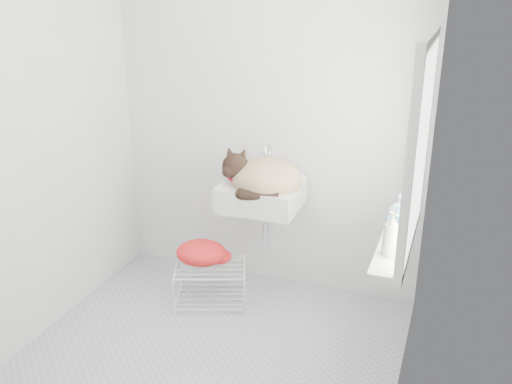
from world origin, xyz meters
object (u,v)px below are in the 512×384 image
(bottle_a, at_px, (389,254))
(cat, at_px, (262,178))
(bottle_b, at_px, (395,238))
(bottle_c, at_px, (399,224))
(wire_rack, at_px, (211,283))
(sink, at_px, (262,183))

(bottle_a, bearing_deg, cat, 142.12)
(bottle_b, distance_m, bottle_c, 0.19)
(cat, xyz_separation_m, bottle_c, (0.93, -0.33, -0.04))
(wire_rack, height_order, bottle_a, bottle_a)
(sink, xyz_separation_m, bottle_c, (0.94, -0.35, 0.00))
(bottle_a, distance_m, bottle_b, 0.20)
(cat, bearing_deg, wire_rack, -143.05)
(bottle_a, xyz_separation_m, bottle_c, (0.00, 0.39, 0.00))
(cat, relative_size, bottle_b, 2.92)
(bottle_a, bearing_deg, bottle_b, 90.00)
(cat, relative_size, bottle_a, 2.74)
(cat, height_order, wire_rack, cat)
(cat, bearing_deg, sink, 122.54)
(wire_rack, distance_m, bottle_a, 1.52)
(bottle_a, bearing_deg, bottle_c, 90.00)
(wire_rack, bearing_deg, sink, 36.70)
(bottle_b, height_order, bottle_c, same)
(sink, distance_m, bottle_c, 1.01)
(sink, bearing_deg, wire_rack, -143.30)
(sink, relative_size, bottle_a, 2.69)
(cat, distance_m, wire_rack, 0.83)
(cat, xyz_separation_m, wire_rack, (-0.30, -0.20, -0.74))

